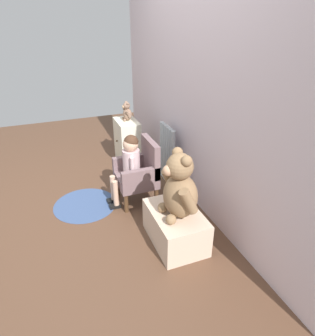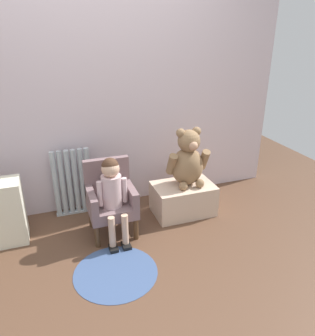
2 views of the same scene
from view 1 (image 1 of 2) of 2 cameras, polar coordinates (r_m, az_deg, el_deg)
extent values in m
plane|color=brown|center=(3.11, -13.18, -7.90)|extent=(6.00, 6.00, 0.00)
cube|color=silver|center=(2.94, 6.71, 16.24)|extent=(3.80, 0.05, 2.40)
cylinder|color=#A9B5BB|center=(3.53, 0.84, 3.79)|extent=(0.05, 0.05, 0.65)
cylinder|color=#A9B5BB|center=(3.48, 1.23, 3.41)|extent=(0.05, 0.05, 0.65)
cylinder|color=#A9B5BB|center=(3.43, 1.62, 3.01)|extent=(0.05, 0.05, 0.65)
cylinder|color=#A9B5BB|center=(3.38, 2.03, 2.60)|extent=(0.05, 0.05, 0.65)
cylinder|color=#A9B5BB|center=(3.32, 2.44, 2.18)|extent=(0.05, 0.05, 0.65)
cylinder|color=#A9B5BB|center=(3.27, 2.87, 1.74)|extent=(0.05, 0.05, 0.65)
cube|color=#A9B5BB|center=(3.55, 1.74, -2.07)|extent=(0.37, 0.05, 0.02)
cube|color=#EAE8CC|center=(3.90, -5.74, 5.05)|extent=(0.42, 0.25, 0.56)
sphere|color=#4C3823|center=(3.86, -7.75, 5.13)|extent=(0.02, 0.02, 0.02)
cube|color=#775E60|center=(3.07, -4.13, -2.11)|extent=(0.40, 0.38, 0.10)
cube|color=#775E60|center=(3.01, -1.35, 2.21)|extent=(0.40, 0.06, 0.36)
cube|color=#775E60|center=(3.16, -5.14, 1.22)|extent=(0.06, 0.38, 0.14)
cube|color=#775E60|center=(2.87, -3.19, -1.60)|extent=(0.06, 0.38, 0.14)
cylinder|color=#4C331E|center=(3.25, -7.62, -3.54)|extent=(0.04, 0.04, 0.20)
cylinder|color=#4C331E|center=(2.98, -6.00, -6.68)|extent=(0.04, 0.04, 0.20)
cylinder|color=#4C331E|center=(3.33, -2.31, -2.54)|extent=(0.04, 0.04, 0.20)
cylinder|color=#4C331E|center=(3.06, -0.23, -5.49)|extent=(0.04, 0.04, 0.20)
cylinder|color=beige|center=(2.97, -4.99, 0.94)|extent=(0.17, 0.17, 0.28)
sphere|color=#D8AD8E|center=(2.88, -5.16, 4.56)|extent=(0.15, 0.15, 0.15)
sphere|color=#472D1E|center=(2.88, -5.08, 4.92)|extent=(0.14, 0.14, 0.14)
cylinder|color=#D8AD8E|center=(3.11, -8.44, -3.76)|extent=(0.06, 0.06, 0.27)
cube|color=black|center=(3.19, -8.60, -6.14)|extent=(0.07, 0.11, 0.03)
cylinder|color=#D8AD8E|center=(3.02, -7.94, -4.78)|extent=(0.06, 0.06, 0.27)
cube|color=black|center=(3.10, -8.12, -7.20)|extent=(0.07, 0.11, 0.03)
cylinder|color=beige|center=(3.06, -5.92, 1.70)|extent=(0.04, 0.04, 0.22)
cylinder|color=beige|center=(2.88, -4.77, 0.00)|extent=(0.04, 0.04, 0.22)
cube|color=beige|center=(2.59, 3.41, -11.10)|extent=(0.58, 0.39, 0.30)
ellipsoid|color=#8E6D4A|center=(2.37, 4.36, -5.27)|extent=(0.31, 0.27, 0.37)
sphere|color=#8E6D4A|center=(2.24, 4.27, 0.29)|extent=(0.21, 0.21, 0.21)
sphere|color=tan|center=(2.21, 2.03, -0.48)|extent=(0.08, 0.08, 0.08)
sphere|color=#8E6D4A|center=(2.27, 3.82, 2.98)|extent=(0.08, 0.08, 0.08)
sphere|color=#8E6D4A|center=(2.15, 5.57, 1.32)|extent=(0.08, 0.08, 0.08)
cylinder|color=#8E6D4A|center=(2.47, 2.47, -2.32)|extent=(0.08, 0.16, 0.22)
cylinder|color=#8E6D4A|center=(2.22, 5.91, -6.32)|extent=(0.08, 0.16, 0.22)
sphere|color=#8E6D4A|center=(2.48, 1.00, -7.54)|extent=(0.08, 0.08, 0.08)
sphere|color=#8E6D4A|center=(2.35, 2.59, -9.76)|extent=(0.08, 0.08, 0.08)
ellipsoid|color=#896954|center=(3.80, -5.76, 10.15)|extent=(0.13, 0.11, 0.15)
sphere|color=#896954|center=(3.77, -5.92, 11.71)|extent=(0.09, 0.09, 0.09)
sphere|color=tan|center=(3.76, -6.51, 11.54)|extent=(0.03, 0.03, 0.03)
sphere|color=#896954|center=(3.79, -6.00, 12.32)|extent=(0.03, 0.03, 0.03)
sphere|color=#896954|center=(3.73, -5.72, 12.08)|extent=(0.03, 0.03, 0.03)
cylinder|color=#896954|center=(3.86, -6.15, 10.74)|extent=(0.03, 0.07, 0.09)
cylinder|color=#896954|center=(3.73, -5.56, 10.18)|extent=(0.03, 0.07, 0.09)
sphere|color=#896954|center=(3.84, -6.55, 9.37)|extent=(0.03, 0.03, 0.03)
sphere|color=#896954|center=(3.77, -6.26, 9.07)|extent=(0.03, 0.03, 0.03)
cylinder|color=#3C527E|center=(3.20, -13.62, -6.79)|extent=(0.64, 0.64, 0.01)
camera|label=2|loc=(3.47, -53.92, 16.17)|focal=35.00mm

